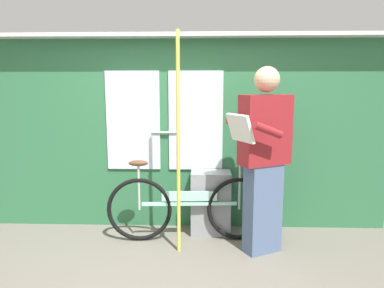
{
  "coord_description": "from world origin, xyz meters",
  "views": [
    {
      "loc": [
        0.24,
        -2.86,
        1.62
      ],
      "look_at": [
        0.12,
        0.76,
        1.03
      ],
      "focal_mm": 33.67,
      "sensor_mm": 36.0,
      "label": 1
    }
  ],
  "objects": [
    {
      "name": "ground_plane",
      "position": [
        0.0,
        0.0,
        -0.02
      ],
      "size": [
        5.62,
        3.94,
        0.04
      ],
      "primitive_type": "cube",
      "color": "#666056"
    },
    {
      "name": "train_door_wall",
      "position": [
        -0.01,
        1.16,
        1.13
      ],
      "size": [
        4.62,
        0.28,
        2.16
      ],
      "color": "#2D6B42",
      "rests_on": "ground_plane"
    },
    {
      "name": "bicycle_near_door",
      "position": [
        0.08,
        0.75,
        0.36
      ],
      "size": [
        1.73,
        0.44,
        0.89
      ],
      "rotation": [
        0.0,
        0.0,
        0.06
      ],
      "color": "black",
      "rests_on": "ground_plane"
    },
    {
      "name": "passenger_reading_newspaper",
      "position": [
        0.81,
        0.51,
        0.95
      ],
      "size": [
        0.64,
        0.6,
        1.8
      ],
      "rotation": [
        0.0,
        0.0,
        3.62
      ],
      "color": "slate",
      "rests_on": "ground_plane"
    },
    {
      "name": "trash_bin_by_wall",
      "position": [
        0.32,
        0.95,
        0.35
      ],
      "size": [
        0.43,
        0.28,
        0.7
      ],
      "primitive_type": "cube",
      "color": "gray",
      "rests_on": "ground_plane"
    },
    {
      "name": "handrail_pole",
      "position": [
        0.0,
        0.49,
        1.06
      ],
      "size": [
        0.04,
        0.04,
        2.12
      ],
      "primitive_type": "cylinder",
      "color": "#C6C14C",
      "rests_on": "ground_plane"
    }
  ]
}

